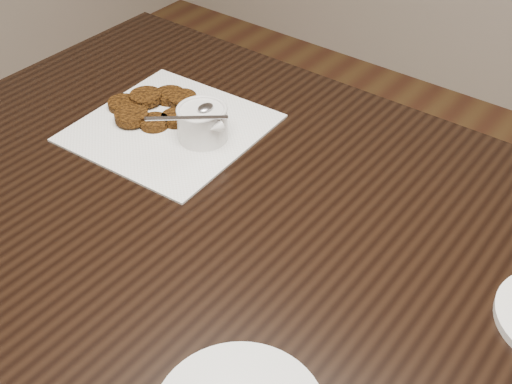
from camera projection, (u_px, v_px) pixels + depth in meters
napkin at (171, 128)px, 1.19m from camera, size 0.33×0.33×0.00m
sauce_ramekin at (202, 108)px, 1.12m from camera, size 0.12×0.12×0.13m
patty_cluster at (152, 107)px, 1.22m from camera, size 0.21×0.21×0.02m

